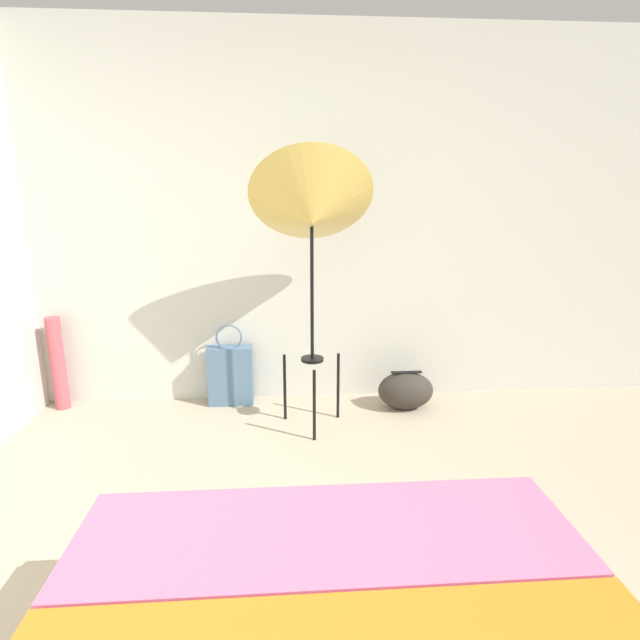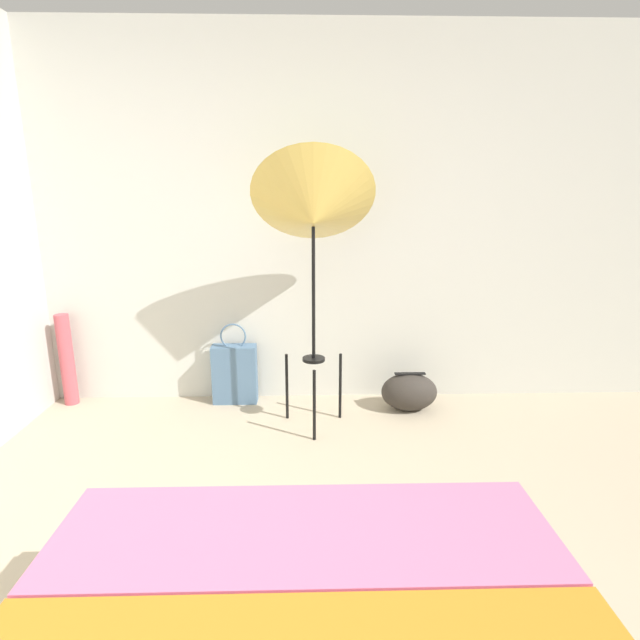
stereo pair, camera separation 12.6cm
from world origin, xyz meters
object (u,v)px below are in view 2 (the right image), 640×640
(paper_roll, at_px, (67,360))
(duffel_bag, at_px, (409,392))
(tote_bag, at_px, (235,373))
(photo_umbrella, at_px, (313,210))

(paper_roll, bearing_deg, duffel_bag, -4.06)
(duffel_bag, bearing_deg, paper_roll, 175.94)
(tote_bag, relative_size, paper_roll, 0.89)
(tote_bag, height_order, paper_roll, paper_roll)
(paper_roll, bearing_deg, tote_bag, -0.16)
(duffel_bag, relative_size, paper_roll, 0.59)
(photo_umbrella, xyz_separation_m, tote_bag, (-0.57, 0.39, -1.18))
(photo_umbrella, xyz_separation_m, paper_roll, (-1.77, 0.40, -1.06))
(duffel_bag, xyz_separation_m, paper_roll, (-2.45, 0.17, 0.20))
(duffel_bag, bearing_deg, tote_bag, 172.24)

